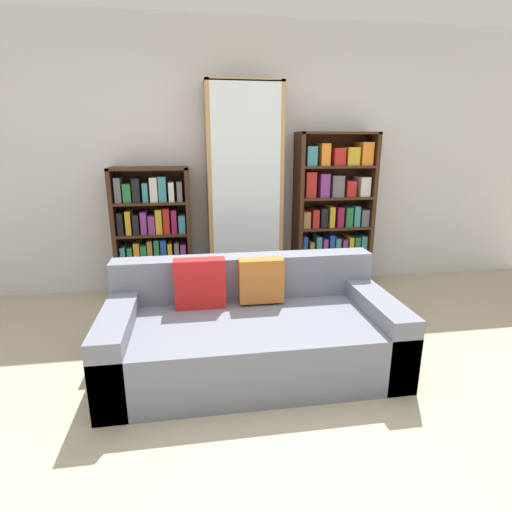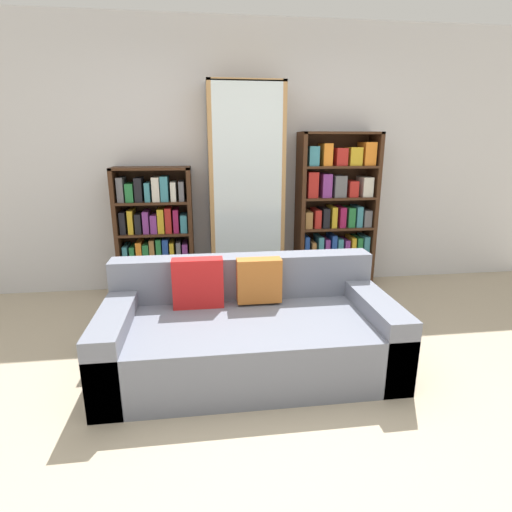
{
  "view_description": "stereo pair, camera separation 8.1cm",
  "coord_description": "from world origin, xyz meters",
  "px_view_note": "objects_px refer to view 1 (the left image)",
  "views": [
    {
      "loc": [
        -0.49,
        -2.0,
        1.54
      ],
      "look_at": [
        0.02,
        1.26,
        0.6
      ],
      "focal_mm": 28.0,
      "sensor_mm": 36.0,
      "label": 1
    },
    {
      "loc": [
        -0.41,
        -2.01,
        1.54
      ],
      "look_at": [
        0.02,
        1.26,
        0.6
      ],
      "focal_mm": 28.0,
      "sensor_mm": 36.0,
      "label": 2
    }
  ],
  "objects_px": {
    "couch": "(251,331)",
    "bookshelf_left": "(153,235)",
    "display_cabinet": "(244,193)",
    "bookshelf_right": "(333,215)",
    "wine_bottle": "(301,300)"
  },
  "relations": [
    {
      "from": "couch",
      "to": "display_cabinet",
      "type": "relative_size",
      "value": 0.94
    },
    {
      "from": "bookshelf_left",
      "to": "display_cabinet",
      "type": "distance_m",
      "value": 1.01
    },
    {
      "from": "bookshelf_left",
      "to": "bookshelf_right",
      "type": "xyz_separation_m",
      "value": [
        1.89,
        0.0,
        0.16
      ]
    },
    {
      "from": "wine_bottle",
      "to": "display_cabinet",
      "type": "bearing_deg",
      "value": 118.24
    },
    {
      "from": "display_cabinet",
      "to": "bookshelf_right",
      "type": "distance_m",
      "value": 1.0
    },
    {
      "from": "bookshelf_right",
      "to": "couch",
      "type": "bearing_deg",
      "value": -126.28
    },
    {
      "from": "couch",
      "to": "bookshelf_left",
      "type": "relative_size",
      "value": 1.5
    },
    {
      "from": "couch",
      "to": "display_cabinet",
      "type": "bearing_deg",
      "value": 84.25
    },
    {
      "from": "bookshelf_right",
      "to": "bookshelf_left",
      "type": "bearing_deg",
      "value": -179.98
    },
    {
      "from": "couch",
      "to": "bookshelf_right",
      "type": "bearing_deg",
      "value": 53.72
    },
    {
      "from": "display_cabinet",
      "to": "wine_bottle",
      "type": "height_order",
      "value": "display_cabinet"
    },
    {
      "from": "bookshelf_left",
      "to": "couch",
      "type": "bearing_deg",
      "value": -62.88
    },
    {
      "from": "wine_bottle",
      "to": "bookshelf_left",
      "type": "bearing_deg",
      "value": 149.58
    },
    {
      "from": "bookshelf_left",
      "to": "wine_bottle",
      "type": "distance_m",
      "value": 1.63
    },
    {
      "from": "couch",
      "to": "bookshelf_left",
      "type": "bearing_deg",
      "value": 117.12
    }
  ]
}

